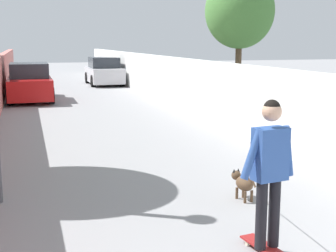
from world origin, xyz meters
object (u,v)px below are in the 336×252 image
at_px(tree_right_far, 240,12).
at_px(skateboard, 266,248).
at_px(person_skateboarder, 270,163).
at_px(car_far, 104,72).
at_px(car_near, 30,83).
at_px(dog, 243,183).

xyz_separation_m(tree_right_far, skateboard, (-10.15, 4.32, -3.32)).
distance_m(person_skateboarder, car_far, 22.10).
distance_m(tree_right_far, person_skateboarder, 11.27).
relative_size(skateboard, person_skateboarder, 0.48).
height_order(person_skateboarder, car_near, person_skateboarder).
bearing_deg(dog, car_near, 12.19).
relative_size(tree_right_far, person_skateboarder, 2.71).
height_order(car_near, car_far, same).
distance_m(tree_right_far, skateboard, 11.52).
bearing_deg(car_near, dog, -167.81).
distance_m(skateboard, car_far, 22.11).
height_order(skateboard, dog, dog).
xyz_separation_m(skateboard, car_far, (22.04, -1.62, 0.65)).
xyz_separation_m(person_skateboarder, car_far, (22.04, -1.62, -0.37)).
distance_m(skateboard, dog, 1.90).
bearing_deg(person_skateboarder, dog, -17.31).
height_order(dog, car_far, car_far).
relative_size(person_skateboarder, car_near, 0.40).
relative_size(skateboard, car_far, 0.21).
bearing_deg(car_near, skateboard, -171.15).
relative_size(person_skateboarder, car_far, 0.43).
distance_m(car_near, car_far, 7.49).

